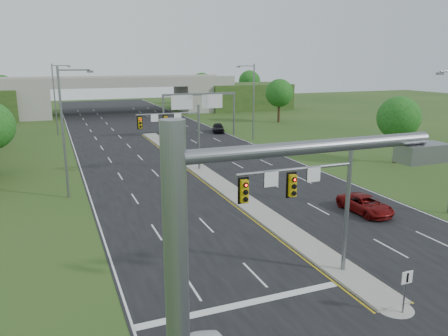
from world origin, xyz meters
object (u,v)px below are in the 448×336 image
sign_gantry (199,103)px  car_far_c (218,128)px  signal_mast_far (178,128)px  overpass (119,98)px  car_far_a (365,204)px  signal_mast_near (313,196)px  keep_right_sign (406,285)px

sign_gantry → car_far_c: bearing=35.4°
sign_gantry → signal_mast_far: bearing=-114.1°
sign_gantry → car_far_c: (4.32, 3.06, -4.47)m
overpass → car_far_a: size_ratio=16.65×
signal_mast_near → car_far_c: 50.01m
signal_mast_far → keep_right_sign: signal_mast_far is taller
sign_gantry → overpass: overpass is taller
keep_right_sign → signal_mast_far: bearing=94.4°
keep_right_sign → overpass: size_ratio=0.03×
car_far_a → car_far_c: car_far_c is taller
signal_mast_near → overpass: size_ratio=0.09×
keep_right_sign → sign_gantry: (6.68, 49.45, 3.72)m
car_far_c → overpass: bearing=126.1°
sign_gantry → overpass: size_ratio=0.14×
signal_mast_far → overpass: (2.26, 55.07, -1.17)m
signal_mast_far → keep_right_sign: 29.71m
keep_right_sign → car_far_a: bearing=57.7°
sign_gantry → overpass: (-6.68, 35.08, -1.69)m
keep_right_sign → car_far_c: size_ratio=0.50×
signal_mast_near → keep_right_sign: (2.26, -4.45, -3.21)m
car_far_a → car_far_c: bearing=82.9°
overpass → car_far_c: (11.00, -32.02, -2.79)m
signal_mast_near → sign_gantry: size_ratio=0.60×
signal_mast_near → overpass: bearing=88.4°
sign_gantry → keep_right_sign: bearing=-97.7°
signal_mast_far → car_far_a: size_ratio=1.46×
signal_mast_near → signal_mast_far: (0.00, 25.00, 0.00)m
keep_right_sign → overpass: 84.55m
sign_gantry → car_far_a: (0.87, -37.50, -4.55)m
keep_right_sign → sign_gantry: sign_gantry is taller
car_far_c → sign_gantry: bearing=-127.5°
car_far_a → car_far_c: size_ratio=1.09×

